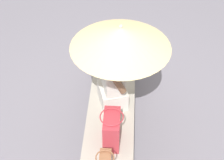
{
  "coord_description": "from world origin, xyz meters",
  "views": [
    {
      "loc": [
        2.8,
        0.17,
        3.31
      ],
      "look_at": [
        -0.02,
        0.0,
        0.75
      ],
      "focal_mm": 57.57,
      "sensor_mm": 36.0,
      "label": 1
    }
  ],
  "objects_px": {
    "tote_bag_canvas": "(112,129)",
    "magazine": "(111,71)",
    "person_seated": "(113,76)",
    "parasol": "(121,37)"
  },
  "relations": [
    {
      "from": "parasol",
      "to": "tote_bag_canvas",
      "type": "distance_m",
      "value": 0.9
    },
    {
      "from": "tote_bag_canvas",
      "to": "magazine",
      "type": "relative_size",
      "value": 1.33
    },
    {
      "from": "tote_bag_canvas",
      "to": "magazine",
      "type": "height_order",
      "value": "tote_bag_canvas"
    },
    {
      "from": "parasol",
      "to": "tote_bag_canvas",
      "type": "bearing_deg",
      "value": -5.99
    },
    {
      "from": "parasol",
      "to": "magazine",
      "type": "xyz_separation_m",
      "value": [
        -0.57,
        -0.13,
        -0.91
      ]
    },
    {
      "from": "tote_bag_canvas",
      "to": "magazine",
      "type": "xyz_separation_m",
      "value": [
        -1.08,
        -0.07,
        -0.18
      ]
    },
    {
      "from": "person_seated",
      "to": "magazine",
      "type": "xyz_separation_m",
      "value": [
        -0.53,
        -0.05,
        -0.38
      ]
    },
    {
      "from": "person_seated",
      "to": "parasol",
      "type": "bearing_deg",
      "value": 64.87
    },
    {
      "from": "person_seated",
      "to": "parasol",
      "type": "relative_size",
      "value": 0.85
    },
    {
      "from": "parasol",
      "to": "magazine",
      "type": "height_order",
      "value": "parasol"
    }
  ]
}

